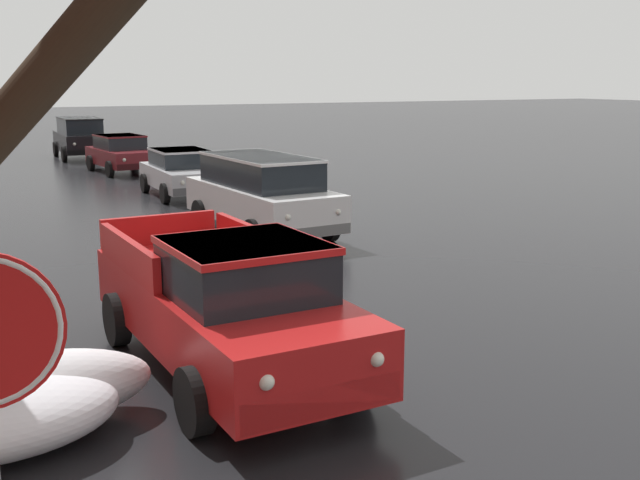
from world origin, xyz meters
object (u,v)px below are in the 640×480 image
(suv_white_parked_kerbside_close, at_px, (261,192))
(sedan_maroon_parked_far_down_block, at_px, (121,153))
(suv_black_queued_behind_truck, at_px, (80,136))
(sedan_silver_parked_kerbside_mid, at_px, (182,171))
(pickup_truck_red_approaching_near_lane, at_px, (226,303))

(suv_white_parked_kerbside_close, bearing_deg, sedan_maroon_parked_far_down_block, 90.29)
(suv_white_parked_kerbside_close, distance_m, suv_black_queued_behind_truck, 19.60)
(sedan_silver_parked_kerbside_mid, height_order, sedan_maroon_parked_far_down_block, same)
(pickup_truck_red_approaching_near_lane, height_order, suv_white_parked_kerbside_close, suv_white_parked_kerbside_close)
(pickup_truck_red_approaching_near_lane, xyz_separation_m, sedan_silver_parked_kerbside_mid, (3.90, 14.21, -0.13))
(pickup_truck_red_approaching_near_lane, bearing_deg, suv_white_parked_kerbside_close, 64.00)
(sedan_silver_parked_kerbside_mid, bearing_deg, pickup_truck_red_approaching_near_lane, -105.34)
(sedan_maroon_parked_far_down_block, height_order, suv_black_queued_behind_truck, suv_black_queued_behind_truck)
(suv_white_parked_kerbside_close, distance_m, sedan_silver_parked_kerbside_mid, 6.58)
(pickup_truck_red_approaching_near_lane, height_order, sedan_maroon_parked_far_down_block, pickup_truck_red_approaching_near_lane)
(suv_white_parked_kerbside_close, relative_size, sedan_silver_parked_kerbside_mid, 1.20)
(sedan_silver_parked_kerbside_mid, distance_m, suv_black_queued_behind_truck, 13.04)
(suv_black_queued_behind_truck, bearing_deg, pickup_truck_red_approaching_near_lane, -96.81)
(sedan_silver_parked_kerbside_mid, xyz_separation_m, sedan_maroon_parked_far_down_block, (-0.24, 6.89, -0.00))
(sedan_maroon_parked_far_down_block, bearing_deg, suv_black_queued_behind_truck, 93.76)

